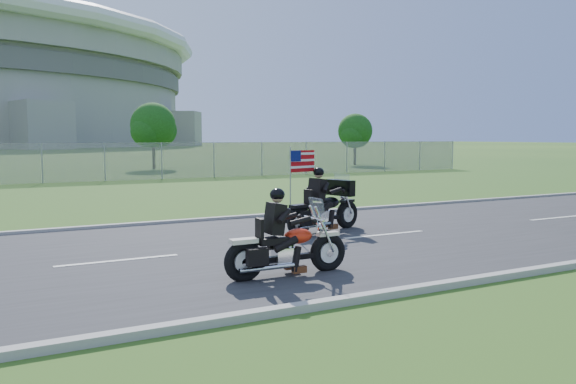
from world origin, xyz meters
TOP-DOWN VIEW (x-y plane):
  - ground at (0.00, 0.00)m, footprint 420.00×420.00m
  - road at (0.00, 0.00)m, footprint 120.00×8.00m
  - curb_north at (0.00, 4.05)m, footprint 120.00×0.18m
  - curb_south at (0.00, -4.05)m, footprint 120.00×0.18m
  - tree_fence_near at (6.04, 30.04)m, footprint 3.52×3.28m
  - tree_fence_far at (22.04, 28.03)m, footprint 3.08×2.87m
  - motorcycle_lead at (0.23, -2.36)m, footprint 2.20×0.51m
  - motorcycle_follow at (2.99, 1.05)m, footprint 2.32×1.06m

SIDE VIEW (x-z plane):
  - ground at x=0.00m, z-range 0.00..0.00m
  - road at x=0.00m, z-range 0.00..0.04m
  - curb_north at x=0.00m, z-range -0.01..0.11m
  - curb_south at x=0.00m, z-range -0.01..0.11m
  - motorcycle_lead at x=0.23m, z-range -0.27..1.22m
  - motorcycle_follow at x=2.99m, z-range -0.44..1.53m
  - tree_fence_far at x=22.04m, z-range 0.54..4.74m
  - tree_fence_near at x=6.04m, z-range 0.60..5.35m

